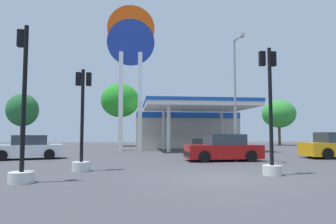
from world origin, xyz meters
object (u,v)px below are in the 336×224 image
Objects in this scene: car_2 at (223,149)px; corner_streetlamp at (236,87)px; tree_2 at (194,114)px; station_pole_sign at (131,55)px; car_0 at (27,148)px; tree_0 at (23,110)px; tree_3 at (279,114)px; tree_1 at (120,101)px; traffic_signal_1 at (22,141)px; traffic_signal_3 at (82,139)px; traffic_signal_0 at (271,131)px.

car_2 is 3.62m from corner_streetlamp.
tree_2 is 22.16m from corner_streetlamp.
car_2 is (5.45, -11.49, -8.39)m from station_pole_sign.
car_0 is 13.12m from corner_streetlamp.
tree_0 is at bearing 131.78° from car_2.
car_2 is at bearing -12.25° from car_0.
tree_3 is 25.89m from corner_streetlamp.
tree_3 is at bearing 0.88° from tree_1.
station_pole_sign reaches higher than traffic_signal_1.
car_2 is 21.83m from tree_2.
tree_0 is 0.81× the size of tree_1.
traffic_signal_3 is 8.98m from corner_streetlamp.
corner_streetlamp reaches higher than traffic_signal_3.
tree_1 is at bearing 88.82° from traffic_signal_3.
tree_0 is at bearing -178.86° from tree_3.
tree_2 is at bearing 84.48° from corner_streetlamp.
tree_0 reaches higher than car_2.
tree_0 is 11.65m from tree_1.
tree_2 is 0.91× the size of tree_3.
station_pole_sign reaches higher than traffic_signal_0.
tree_2 is (10.04, 25.20, 2.83)m from traffic_signal_3.
car_2 is at bearing 37.50° from traffic_signal_1.
traffic_signal_1 is at bearing -93.94° from tree_1.
corner_streetlamp is at bearing -63.58° from station_pole_sign.
traffic_signal_1 is at bearing -142.50° from car_2.
traffic_signal_1 is at bearing -70.48° from tree_0.
tree_3 is at bearing -0.75° from tree_2.
tree_0 is at bearing 144.91° from station_pole_sign.
tree_3 reaches higher than traffic_signal_1.
tree_1 is 9.67m from tree_2.
traffic_signal_0 is at bearing -72.47° from station_pole_sign.
traffic_signal_1 reaches higher than traffic_signal_3.
traffic_signal_3 is 0.55× the size of tree_1.
tree_3 is (23.11, 27.91, 2.89)m from traffic_signal_1.
tree_1 is (-6.81, 20.90, 5.03)m from car_2.
car_0 is 19.66m from tree_1.
tree_0 is at bearing 110.49° from car_0.
traffic_signal_1 is 0.81× the size of tree_0.
station_pole_sign reaches higher than tree_1.
tree_1 reaches higher than traffic_signal_0.
tree_2 is (2.72, 21.38, 3.48)m from car_2.
car_2 is 11.00m from traffic_signal_1.
tree_3 is (26.03, 18.70, 3.55)m from car_0.
car_2 is 0.71× the size of tree_3.
station_pole_sign is at bearing 55.41° from car_0.
traffic_signal_3 is 0.68× the size of tree_0.
car_0 is 0.56× the size of tree_1.
traffic_signal_0 is at bearing -117.88° from tree_3.
tree_3 is at bearing 1.14° from tree_0.
tree_1 is (11.57, 0.32, 1.35)m from tree_0.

